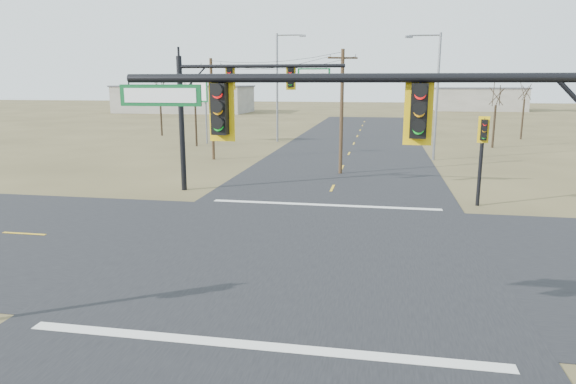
# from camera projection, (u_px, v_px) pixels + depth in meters

# --- Properties ---
(ground) EXTENTS (320.00, 320.00, 0.00)m
(ground) POSITION_uv_depth(u_px,v_px,m) (303.00, 250.00, 19.73)
(ground) COLOR brown
(ground) RESTS_ON ground
(road_ew) EXTENTS (160.00, 14.00, 0.02)m
(road_ew) POSITION_uv_depth(u_px,v_px,m) (303.00, 250.00, 19.73)
(road_ew) COLOR black
(road_ew) RESTS_ON ground
(road_ns) EXTENTS (14.00, 160.00, 0.02)m
(road_ns) POSITION_uv_depth(u_px,v_px,m) (303.00, 250.00, 19.73)
(road_ns) COLOR black
(road_ns) RESTS_ON ground
(stop_bar_near) EXTENTS (12.00, 0.40, 0.01)m
(stop_bar_near) POSITION_uv_depth(u_px,v_px,m) (257.00, 345.00, 12.50)
(stop_bar_near) COLOR silver
(stop_bar_near) RESTS_ON road_ns
(stop_bar_far) EXTENTS (12.00, 0.40, 0.01)m
(stop_bar_far) POSITION_uv_depth(u_px,v_px,m) (324.00, 205.00, 26.94)
(stop_bar_far) COLOR silver
(stop_bar_far) RESTS_ON road_ns
(mast_arm_near) EXTENTS (10.34, 0.43, 6.99)m
(mast_arm_near) POSITION_uv_depth(u_px,v_px,m) (431.00, 146.00, 9.99)
(mast_arm_near) COLOR black
(mast_arm_near) RESTS_ON ground
(mast_arm_far) EXTENTS (9.66, 0.58, 7.82)m
(mast_arm_far) POSITION_uv_depth(u_px,v_px,m) (227.00, 95.00, 29.25)
(mast_arm_far) COLOR black
(mast_arm_far) RESTS_ON ground
(pedestal_signal_ne) EXTENTS (0.61, 0.54, 4.68)m
(pedestal_signal_ne) POSITION_uv_depth(u_px,v_px,m) (483.00, 142.00, 26.10)
(pedestal_signal_ne) COLOR black
(pedestal_signal_ne) RESTS_ON ground
(utility_pole_near) EXTENTS (2.00, 0.86, 8.57)m
(utility_pole_near) POSITION_uv_depth(u_px,v_px,m) (342.00, 110.00, 35.49)
(utility_pole_near) COLOR #43311C
(utility_pole_near) RESTS_ON ground
(utility_pole_far) EXTENTS (1.99, 0.61, 8.28)m
(utility_pole_far) POSITION_uv_depth(u_px,v_px,m) (212.00, 107.00, 42.37)
(utility_pole_far) COLOR #43311C
(utility_pole_far) RESTS_ON ground
(highway_sign) EXTENTS (3.38, 0.96, 6.52)m
(highway_sign) POSITION_uv_depth(u_px,v_px,m) (194.00, 100.00, 53.91)
(highway_sign) COLOR slate
(highway_sign) RESTS_ON ground
(streetlight_a) EXTENTS (2.87, 0.47, 10.25)m
(streetlight_a) POSITION_uv_depth(u_px,v_px,m) (435.00, 90.00, 41.69)
(streetlight_a) COLOR slate
(streetlight_a) RESTS_ON ground
(streetlight_c) EXTENTS (3.19, 0.32, 11.45)m
(streetlight_c) POSITION_uv_depth(u_px,v_px,m) (279.00, 82.00, 55.08)
(streetlight_c) COLOR slate
(streetlight_c) RESTS_ON ground
(bare_tree_a) EXTENTS (3.12, 3.12, 6.44)m
(bare_tree_a) POSITION_uv_depth(u_px,v_px,m) (195.00, 95.00, 51.27)
(bare_tree_a) COLOR black
(bare_tree_a) RESTS_ON ground
(bare_tree_b) EXTENTS (3.76, 3.76, 7.38)m
(bare_tree_b) POSITION_uv_depth(u_px,v_px,m) (160.00, 87.00, 61.66)
(bare_tree_b) COLOR black
(bare_tree_b) RESTS_ON ground
(bare_tree_c) EXTENTS (3.46, 3.46, 6.67)m
(bare_tree_c) POSITION_uv_depth(u_px,v_px,m) (497.00, 94.00, 49.97)
(bare_tree_c) COLOR black
(bare_tree_c) RESTS_ON ground
(bare_tree_d) EXTENTS (3.24, 3.24, 6.73)m
(bare_tree_d) POSITION_uv_depth(u_px,v_px,m) (525.00, 91.00, 57.65)
(bare_tree_d) COLOR black
(bare_tree_d) RESTS_ON ground
(warehouse_left) EXTENTS (28.00, 14.00, 5.50)m
(warehouse_left) POSITION_uv_depth(u_px,v_px,m) (185.00, 100.00, 112.75)
(warehouse_left) COLOR #A7A294
(warehouse_left) RESTS_ON ground
(warehouse_mid) EXTENTS (20.00, 12.00, 5.00)m
(warehouse_mid) POSITION_uv_depth(u_px,v_px,m) (478.00, 100.00, 120.72)
(warehouse_mid) COLOR #A7A294
(warehouse_mid) RESTS_ON ground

